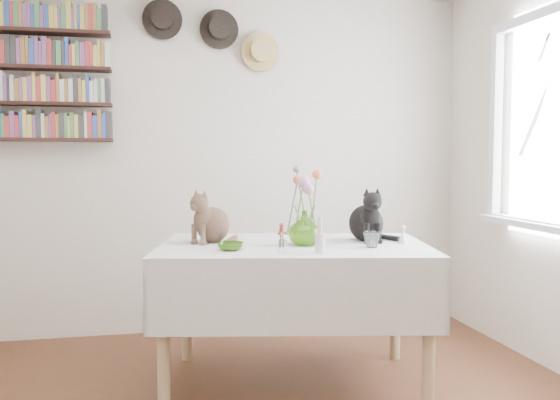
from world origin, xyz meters
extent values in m
cube|color=beige|center=(0.00, 2.27, 1.25)|extent=(4.04, 0.04, 2.54)
cube|color=white|center=(1.97, 1.53, 1.50)|extent=(0.06, 0.06, 1.20)
cube|color=white|center=(0.44, 1.09, 0.76)|extent=(1.64, 1.23, 0.06)
cylinder|color=tan|center=(-0.29, 0.83, 0.37)|extent=(0.06, 0.06, 0.73)
cylinder|color=tan|center=(1.01, 0.57, 0.37)|extent=(0.06, 0.06, 0.73)
cylinder|color=tan|center=(-0.14, 1.61, 0.37)|extent=(0.06, 0.06, 0.73)
cylinder|color=tan|center=(1.16, 1.35, 0.37)|extent=(0.06, 0.06, 0.73)
imported|color=#87C23D|center=(0.48, 1.02, 0.89)|extent=(0.20, 0.20, 0.19)
imported|color=#87C23D|center=(0.06, 0.93, 0.82)|extent=(0.19, 0.19, 0.04)
imported|color=white|center=(0.81, 0.87, 0.84)|extent=(0.10, 0.10, 0.09)
cylinder|color=white|center=(0.49, 0.74, 0.85)|extent=(0.05, 0.05, 0.10)
cylinder|color=white|center=(0.49, 0.74, 0.94)|extent=(0.02, 0.02, 0.08)
cylinder|color=white|center=(0.30, 0.76, 0.83)|extent=(0.04, 0.04, 0.07)
cone|color=white|center=(1.04, 0.97, 0.83)|extent=(0.05, 0.05, 0.08)
sphere|color=beige|center=(1.04, 0.97, 0.88)|extent=(0.03, 0.03, 0.03)
cylinder|color=#4C7233|center=(0.45, 1.03, 1.00)|extent=(0.01, 0.01, 0.30)
sphere|color=pink|center=(0.45, 1.03, 1.15)|extent=(0.07, 0.07, 0.07)
cylinder|color=#4C7233|center=(0.52, 1.00, 0.98)|extent=(0.01, 0.01, 0.26)
sphere|color=pink|center=(0.52, 1.00, 1.11)|extent=(0.06, 0.06, 0.06)
cylinder|color=#4C7233|center=(0.54, 1.05, 1.02)|extent=(0.01, 0.01, 0.34)
sphere|color=#F4743F|center=(0.54, 1.05, 1.19)|extent=(0.06, 0.06, 0.06)
cylinder|color=#4C7233|center=(0.42, 1.06, 1.00)|extent=(0.01, 0.01, 0.31)
sphere|color=#F4743F|center=(0.42, 1.06, 1.16)|extent=(0.05, 0.05, 0.05)
cylinder|color=#4C7233|center=(0.48, 1.07, 1.03)|extent=(0.01, 0.01, 0.37)
sphere|color=#999E93|center=(0.48, 1.07, 1.22)|extent=(0.04, 0.04, 0.04)
cube|color=black|center=(-1.10, 2.16, 1.40)|extent=(1.00, 0.16, 0.02)
cube|color=black|center=(-1.10, 2.16, 1.64)|extent=(1.00, 0.16, 0.02)
cube|color=black|center=(-1.10, 2.16, 1.88)|extent=(1.00, 0.16, 0.02)
cube|color=black|center=(-1.10, 2.16, 2.12)|extent=(1.00, 0.16, 0.02)
cylinder|color=black|center=(-0.25, 2.21, 2.25)|extent=(0.28, 0.02, 0.28)
cylinder|color=black|center=(-0.25, 2.17, 2.25)|extent=(0.16, 0.08, 0.16)
cylinder|color=black|center=(0.15, 2.21, 2.20)|extent=(0.28, 0.02, 0.28)
cylinder|color=black|center=(0.15, 2.17, 2.20)|extent=(0.16, 0.08, 0.16)
cylinder|color=tan|center=(0.45, 2.21, 2.05)|extent=(0.28, 0.02, 0.28)
cylinder|color=tan|center=(0.45, 2.17, 2.05)|extent=(0.16, 0.08, 0.16)
camera|label=1|loc=(-0.33, -2.11, 1.27)|focal=38.00mm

